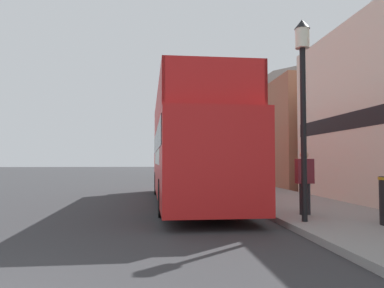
# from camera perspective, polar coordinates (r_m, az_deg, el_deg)

# --- Properties ---
(ground_plane) EXTENTS (144.00, 144.00, 0.00)m
(ground_plane) POSITION_cam_1_polar(r_m,az_deg,el_deg) (24.34, -12.01, -6.08)
(ground_plane) COLOR #333335
(sidewalk) EXTENTS (3.35, 108.00, 0.14)m
(sidewalk) POSITION_cam_1_polar(r_m,az_deg,el_deg) (21.68, 6.69, -6.36)
(sidewalk) COLOR gray
(sidewalk) RESTS_ON ground_plane
(brick_terrace_rear) EXTENTS (6.00, 22.91, 8.65)m
(brick_terrace_rear) POSITION_cam_1_polar(r_m,az_deg,el_deg) (30.15, 12.36, 2.84)
(brick_terrace_rear) COLOR #9E664C
(brick_terrace_rear) RESTS_ON ground_plane
(tour_bus) EXTENTS (2.61, 11.29, 3.84)m
(tour_bus) POSITION_cam_1_polar(r_m,az_deg,el_deg) (13.56, -0.33, -1.54)
(tour_bus) COLOR red
(tour_bus) RESTS_ON ground_plane
(parked_car_ahead_of_bus) EXTENTS (1.89, 3.96, 1.40)m
(parked_car_ahead_of_bus) POSITION_cam_1_polar(r_m,az_deg,el_deg) (22.35, -0.95, -4.76)
(parked_car_ahead_of_bus) COLOR #9E9EA3
(parked_car_ahead_of_bus) RESTS_ON ground_plane
(pedestrian_third) EXTENTS (0.43, 0.24, 1.63)m
(pedestrian_third) POSITION_cam_1_polar(r_m,az_deg,el_deg) (9.96, 16.78, -4.66)
(pedestrian_third) COLOR #232328
(pedestrian_third) RESTS_ON sidewalk
(lamp_post_nearest) EXTENTS (0.35, 0.35, 4.62)m
(lamp_post_nearest) POSITION_cam_1_polar(r_m,az_deg,el_deg) (9.02, 16.53, 9.21)
(lamp_post_nearest) COLOR black
(lamp_post_nearest) RESTS_ON sidewalk
(lamp_post_second) EXTENTS (0.35, 0.35, 4.34)m
(lamp_post_second) POSITION_cam_1_polar(r_m,az_deg,el_deg) (18.45, 5.52, 2.57)
(lamp_post_second) COLOR black
(lamp_post_second) RESTS_ON sidewalk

